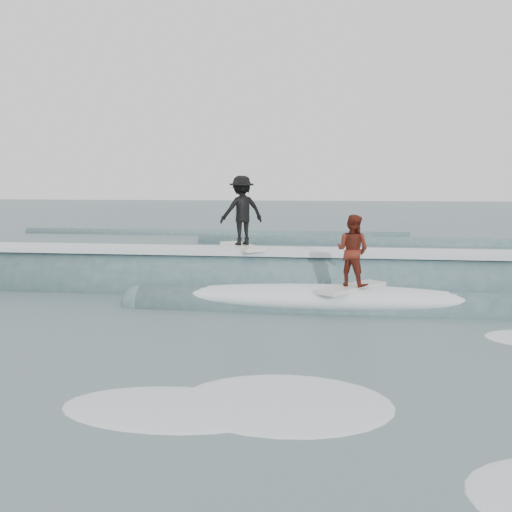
# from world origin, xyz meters

# --- Properties ---
(ground) EXTENTS (160.00, 160.00, 0.00)m
(ground) POSITION_xyz_m (0.00, 0.00, 0.00)
(ground) COLOR #435B61
(ground) RESTS_ON ground
(breaking_wave) EXTENTS (20.14, 3.89, 2.21)m
(breaking_wave) POSITION_xyz_m (0.26, 5.67, 0.05)
(breaking_wave) COLOR #395960
(breaking_wave) RESTS_ON ground
(surfer_black) EXTENTS (1.52, 1.99, 2.00)m
(surfer_black) POSITION_xyz_m (-0.53, 6.00, 2.16)
(surfer_black) COLOR silver
(surfer_black) RESTS_ON ground
(surfer_red) EXTENTS (1.70, 1.89, 1.76)m
(surfer_red) POSITION_xyz_m (2.42, 3.80, 1.33)
(surfer_red) COLOR silver
(surfer_red) RESTS_ON ground
(whitewater) EXTENTS (14.17, 7.44, 0.10)m
(whitewater) POSITION_xyz_m (0.35, -1.62, 0.00)
(whitewater) COLOR white
(whitewater) RESTS_ON ground
(far_swells) EXTENTS (37.36, 8.65, 0.80)m
(far_swells) POSITION_xyz_m (-1.33, 17.65, 0.00)
(far_swells) COLOR #395960
(far_swells) RESTS_ON ground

